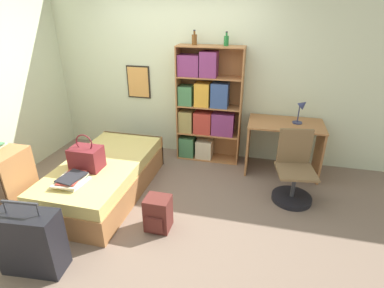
{
  "coord_description": "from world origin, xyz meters",
  "views": [
    {
      "loc": [
        1.25,
        -3.01,
        2.27
      ],
      "look_at": [
        0.46,
        0.19,
        0.75
      ],
      "focal_mm": 28.0,
      "sensor_mm": 36.0,
      "label": 1
    }
  ],
  "objects_px": {
    "bed": "(105,176)",
    "book_stack_on_bed": "(71,180)",
    "handbag": "(86,158)",
    "backpack": "(158,214)",
    "dresser": "(1,185)",
    "bottle_green": "(194,39)",
    "bookcase": "(204,107)",
    "bottle_brown": "(226,40)",
    "desk": "(284,139)",
    "suitcase": "(31,242)",
    "desk_chair": "(293,179)",
    "desk_lamp": "(302,108)"
  },
  "relations": [
    {
      "from": "bed",
      "to": "book_stack_on_bed",
      "type": "xyz_separation_m",
      "value": [
        -0.08,
        -0.57,
        0.27
      ]
    },
    {
      "from": "handbag",
      "to": "backpack",
      "type": "height_order",
      "value": "handbag"
    },
    {
      "from": "dresser",
      "to": "bottle_green",
      "type": "height_order",
      "value": "bottle_green"
    },
    {
      "from": "bottle_green",
      "to": "bookcase",
      "type": "bearing_deg",
      "value": -6.72
    },
    {
      "from": "bottle_green",
      "to": "bottle_brown",
      "type": "distance_m",
      "value": 0.45
    },
    {
      "from": "bottle_green",
      "to": "bed",
      "type": "bearing_deg",
      "value": -124.29
    },
    {
      "from": "bookcase",
      "to": "handbag",
      "type": "bearing_deg",
      "value": -127.06
    },
    {
      "from": "bookcase",
      "to": "dresser",
      "type": "bearing_deg",
      "value": -133.41
    },
    {
      "from": "bed",
      "to": "desk",
      "type": "relative_size",
      "value": 1.8
    },
    {
      "from": "dresser",
      "to": "suitcase",
      "type": "bearing_deg",
      "value": -34.42
    },
    {
      "from": "bookcase",
      "to": "backpack",
      "type": "xyz_separation_m",
      "value": [
        -0.14,
        -1.82,
        -0.66
      ]
    },
    {
      "from": "bottle_brown",
      "to": "desk_chair",
      "type": "relative_size",
      "value": 0.21
    },
    {
      "from": "handbag",
      "to": "backpack",
      "type": "bearing_deg",
      "value": -17.2
    },
    {
      "from": "bottle_green",
      "to": "desk_lamp",
      "type": "height_order",
      "value": "bottle_green"
    },
    {
      "from": "book_stack_on_bed",
      "to": "bottle_brown",
      "type": "xyz_separation_m",
      "value": [
        1.42,
        1.87,
        1.34
      ]
    },
    {
      "from": "handbag",
      "to": "suitcase",
      "type": "height_order",
      "value": "handbag"
    },
    {
      "from": "bottle_brown",
      "to": "desk_lamp",
      "type": "relative_size",
      "value": 0.53
    },
    {
      "from": "book_stack_on_bed",
      "to": "bottle_green",
      "type": "height_order",
      "value": "bottle_green"
    },
    {
      "from": "handbag",
      "to": "desk_chair",
      "type": "relative_size",
      "value": 0.5
    },
    {
      "from": "book_stack_on_bed",
      "to": "bottle_brown",
      "type": "bearing_deg",
      "value": 52.75
    },
    {
      "from": "handbag",
      "to": "desk_chair",
      "type": "bearing_deg",
      "value": 14.76
    },
    {
      "from": "bed",
      "to": "bottle_green",
      "type": "height_order",
      "value": "bottle_green"
    },
    {
      "from": "handbag",
      "to": "dresser",
      "type": "xyz_separation_m",
      "value": [
        -0.79,
        -0.53,
        -0.18
      ]
    },
    {
      "from": "desk_lamp",
      "to": "desk_chair",
      "type": "relative_size",
      "value": 0.4
    },
    {
      "from": "book_stack_on_bed",
      "to": "backpack",
      "type": "height_order",
      "value": "book_stack_on_bed"
    },
    {
      "from": "handbag",
      "to": "desk_chair",
      "type": "xyz_separation_m",
      "value": [
        2.47,
        0.65,
        -0.33
      ]
    },
    {
      "from": "suitcase",
      "to": "bottle_green",
      "type": "xyz_separation_m",
      "value": [
        0.9,
        2.65,
        1.53
      ]
    },
    {
      "from": "handbag",
      "to": "bookcase",
      "type": "bearing_deg",
      "value": 52.94
    },
    {
      "from": "bed",
      "to": "desk_chair",
      "type": "xyz_separation_m",
      "value": [
        2.39,
        0.43,
        0.05
      ]
    },
    {
      "from": "bookcase",
      "to": "desk_chair",
      "type": "relative_size",
      "value": 1.97
    },
    {
      "from": "bottle_brown",
      "to": "backpack",
      "type": "height_order",
      "value": "bottle_brown"
    },
    {
      "from": "backpack",
      "to": "bottle_green",
      "type": "bearing_deg",
      "value": 90.89
    },
    {
      "from": "bed",
      "to": "backpack",
      "type": "relative_size",
      "value": 4.76
    },
    {
      "from": "bed",
      "to": "backpack",
      "type": "bearing_deg",
      "value": -29.9
    },
    {
      "from": "bookcase",
      "to": "desk_lamp",
      "type": "distance_m",
      "value": 1.41
    },
    {
      "from": "suitcase",
      "to": "bookcase",
      "type": "distance_m",
      "value": 2.89
    },
    {
      "from": "book_stack_on_bed",
      "to": "desk_chair",
      "type": "height_order",
      "value": "desk_chair"
    },
    {
      "from": "dresser",
      "to": "backpack",
      "type": "xyz_separation_m",
      "value": [
        1.79,
        0.22,
        -0.23
      ]
    },
    {
      "from": "dresser",
      "to": "desk_chair",
      "type": "xyz_separation_m",
      "value": [
        3.26,
        1.18,
        -0.15
      ]
    },
    {
      "from": "book_stack_on_bed",
      "to": "desk_lamp",
      "type": "bearing_deg",
      "value": 34.39
    },
    {
      "from": "suitcase",
      "to": "bottle_green",
      "type": "distance_m",
      "value": 3.19
    },
    {
      "from": "bed",
      "to": "desk_lamp",
      "type": "distance_m",
      "value": 2.82
    },
    {
      "from": "bed",
      "to": "suitcase",
      "type": "bearing_deg",
      "value": -90.43
    },
    {
      "from": "suitcase",
      "to": "bookcase",
      "type": "relative_size",
      "value": 0.43
    },
    {
      "from": "book_stack_on_bed",
      "to": "backpack",
      "type": "xyz_separation_m",
      "value": [
        1.0,
        0.04,
        -0.31
      ]
    },
    {
      "from": "dresser",
      "to": "bottle_brown",
      "type": "distance_m",
      "value": 3.34
    },
    {
      "from": "bottle_green",
      "to": "bottle_brown",
      "type": "height_order",
      "value": "bottle_green"
    },
    {
      "from": "bed",
      "to": "desk_chair",
      "type": "relative_size",
      "value": 2.09
    },
    {
      "from": "bed",
      "to": "handbag",
      "type": "distance_m",
      "value": 0.44
    },
    {
      "from": "book_stack_on_bed",
      "to": "desk_chair",
      "type": "distance_m",
      "value": 2.67
    }
  ]
}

